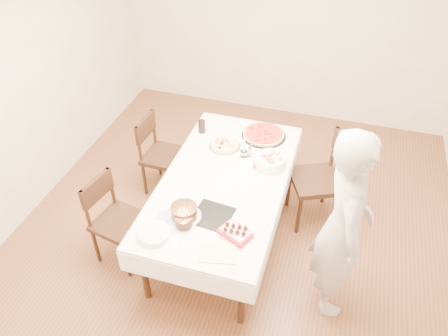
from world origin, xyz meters
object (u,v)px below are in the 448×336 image
(chair_right_savory, at_px, (316,181))
(pizza_pepperoni, at_px, (264,134))
(chair_left_dessert, at_px, (120,222))
(taper_candle, at_px, (244,143))
(pasta_bowl, at_px, (271,161))
(cola_glass, at_px, (202,126))
(chair_left_savory, at_px, (165,156))
(birthday_cake, at_px, (183,218))
(person, at_px, (343,226))
(layer_cake, at_px, (184,212))
(pizza_white, at_px, (225,145))
(dining_table, at_px, (224,208))
(strawberry_box, at_px, (235,232))

(chair_right_savory, distance_m, pizza_pepperoni, 0.74)
(chair_left_dessert, height_order, taper_candle, taper_candle)
(pasta_bowl, bearing_deg, chair_right_savory, 21.81)
(chair_left_dessert, height_order, cola_glass, chair_left_dessert)
(chair_left_savory, bearing_deg, birthday_cake, 123.18)
(pasta_bowl, bearing_deg, person, -46.12)
(chair_right_savory, height_order, person, person)
(cola_glass, xyz_separation_m, layer_cake, (0.28, -1.26, -0.01))
(birthday_cake, bearing_deg, chair_left_savory, 120.95)
(chair_left_savory, height_order, pasta_bowl, chair_left_savory)
(pizza_white, bearing_deg, pasta_bowl, -17.17)
(person, distance_m, taper_candle, 1.34)
(dining_table, bearing_deg, cola_glass, 123.83)
(pizza_pepperoni, relative_size, cola_glass, 3.33)
(dining_table, relative_size, chair_left_savory, 2.29)
(chair_left_savory, xyz_separation_m, pasta_bowl, (1.22, -0.17, 0.34))
(birthday_cake, relative_size, strawberry_box, 0.58)
(chair_right_savory, xyz_separation_m, layer_cake, (-1.01, -1.09, 0.29))
(chair_right_savory, xyz_separation_m, person, (0.29, -0.96, 0.39))
(strawberry_box, bearing_deg, chair_left_dessert, 175.88)
(person, height_order, pasta_bowl, person)
(cola_glass, xyz_separation_m, birthday_cake, (0.31, -1.35, 0.02))
(cola_glass, height_order, strawberry_box, cola_glass)
(chair_right_savory, xyz_separation_m, chair_left_savory, (-1.68, -0.01, -0.05))
(chair_right_savory, relative_size, pasta_bowl, 3.42)
(layer_cake, bearing_deg, pasta_bowl, 58.36)
(pizza_pepperoni, xyz_separation_m, cola_glass, (-0.66, -0.12, 0.05))
(person, relative_size, pasta_bowl, 6.03)
(chair_right_savory, xyz_separation_m, cola_glass, (-1.29, 0.17, 0.31))
(chair_left_savory, relative_size, pasta_bowl, 3.09)
(pizza_pepperoni, height_order, birthday_cake, birthday_cake)
(pizza_pepperoni, xyz_separation_m, birthday_cake, (-0.35, -1.47, 0.06))
(cola_glass, relative_size, layer_cake, 0.49)
(chair_left_dessert, distance_m, cola_glass, 1.36)
(chair_right_savory, relative_size, chair_left_savory, 1.11)
(dining_table, relative_size, pasta_bowl, 7.08)
(dining_table, height_order, birthday_cake, birthday_cake)
(cola_glass, bearing_deg, chair_left_dessert, -107.46)
(chair_left_dessert, relative_size, cola_glass, 6.50)
(pizza_pepperoni, relative_size, strawberry_box, 1.85)
(dining_table, height_order, pasta_bowl, pasta_bowl)
(pizza_white, distance_m, pizza_pepperoni, 0.46)
(cola_glass, bearing_deg, layer_cake, -77.49)
(pizza_white, distance_m, taper_candle, 0.29)
(cola_glass, bearing_deg, chair_left_savory, -154.43)
(chair_left_dessert, bearing_deg, chair_left_savory, -79.23)
(chair_left_dessert, bearing_deg, strawberry_box, -173.09)
(dining_table, relative_size, layer_cake, 7.38)
(chair_right_savory, xyz_separation_m, birthday_cake, (-0.98, -1.18, 0.32))
(dining_table, relative_size, taper_candle, 6.22)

